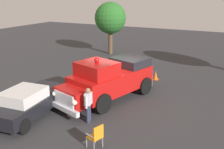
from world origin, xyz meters
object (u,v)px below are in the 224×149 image
at_px(lawn_chair_by_car, 97,135).
at_px(spectator_standing, 88,103).
at_px(vintage_fire_truck, 109,79).
at_px(lawn_chair_near_truck, 149,77).
at_px(spectator_seated, 148,76).
at_px(traffic_cone, 155,75).
at_px(lawn_chair_spare, 47,91).
at_px(oak_tree_right, 110,18).
at_px(classic_hot_rod, 29,101).

bearing_deg(lawn_chair_by_car, spectator_standing, 129.73).
xyz_separation_m(vintage_fire_truck, lawn_chair_near_truck, (1.25, 3.08, -0.61)).
distance_m(spectator_seated, traffic_cone, 1.58).
bearing_deg(lawn_chair_spare, spectator_seated, 48.47).
bearing_deg(spectator_seated, oak_tree_right, 131.69).
height_order(vintage_fire_truck, oak_tree_right, oak_tree_right).
bearing_deg(oak_tree_right, spectator_standing, -66.77).
height_order(lawn_chair_spare, spectator_standing, spectator_standing).
bearing_deg(vintage_fire_truck, spectator_seated, 67.30).
bearing_deg(lawn_chair_by_car, lawn_chair_near_truck, 94.41).
relative_size(lawn_chair_by_car, spectator_seated, 0.79).
height_order(lawn_chair_near_truck, lawn_chair_by_car, same).
distance_m(lawn_chair_spare, spectator_standing, 3.54).
bearing_deg(vintage_fire_truck, spectator_standing, -81.80).
xyz_separation_m(lawn_chair_near_truck, oak_tree_right, (-6.41, 7.04, 2.85)).
distance_m(vintage_fire_truck, spectator_standing, 2.87).
bearing_deg(lawn_chair_near_truck, oak_tree_right, 132.31).
bearing_deg(traffic_cone, spectator_seated, -91.79).
bearing_deg(spectator_seated, vintage_fire_truck, -112.70).
relative_size(lawn_chair_by_car, oak_tree_right, 0.21).
xyz_separation_m(vintage_fire_truck, lawn_chair_by_car, (1.84, -4.56, -0.61)).
relative_size(vintage_fire_truck, spectator_seated, 4.90).
distance_m(spectator_seated, spectator_standing, 5.85).
relative_size(lawn_chair_by_car, spectator_standing, 0.61).
relative_size(lawn_chair_spare, spectator_standing, 0.61).
bearing_deg(lawn_chair_spare, lawn_chair_by_car, -30.32).
height_order(lawn_chair_spare, spectator_seated, spectator_seated).
xyz_separation_m(lawn_chair_spare, spectator_seated, (4.17, 4.71, 0.11)).
distance_m(lawn_chair_spare, traffic_cone, 7.54).
bearing_deg(classic_hot_rod, vintage_fire_truck, 55.37).
relative_size(spectator_standing, oak_tree_right, 0.34).
height_order(vintage_fire_truck, spectator_seated, vintage_fire_truck).
relative_size(vintage_fire_truck, lawn_chair_near_truck, 6.20).
height_order(classic_hot_rod, lawn_chair_spare, classic_hot_rod).
distance_m(classic_hot_rod, lawn_chair_near_truck, 7.65).
height_order(vintage_fire_truck, classic_hot_rod, vintage_fire_truck).
xyz_separation_m(lawn_chair_near_truck, spectator_seated, (-0.02, -0.13, 0.11)).
bearing_deg(lawn_chair_spare, oak_tree_right, 100.53).
xyz_separation_m(vintage_fire_truck, classic_hot_rod, (-2.48, -3.60, -0.45)).
xyz_separation_m(vintage_fire_truck, spectator_seated, (1.23, 2.95, -0.50)).
relative_size(spectator_standing, traffic_cone, 2.64).
relative_size(lawn_chair_spare, spectator_seated, 0.79).
height_order(classic_hot_rod, traffic_cone, classic_hot_rod).
bearing_deg(vintage_fire_truck, traffic_cone, 74.02).
distance_m(vintage_fire_truck, lawn_chair_spare, 3.48).
height_order(vintage_fire_truck, traffic_cone, vintage_fire_truck).
height_order(vintage_fire_truck, spectator_standing, vintage_fire_truck).
height_order(lawn_chair_by_car, lawn_chair_spare, same).
distance_m(lawn_chair_near_truck, spectator_standing, 5.99).
relative_size(classic_hot_rod, oak_tree_right, 0.91).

